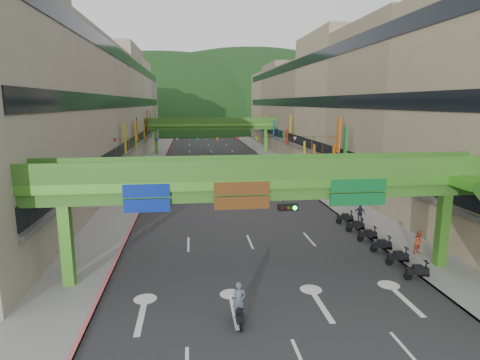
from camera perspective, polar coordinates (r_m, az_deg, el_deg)
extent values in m
plane|color=black|center=(19.18, 7.02, -20.84)|extent=(320.00, 320.00, 0.00)
cube|color=#28282B|center=(66.68, -3.35, 2.23)|extent=(18.00, 140.00, 0.02)
cube|color=gray|center=(66.89, -12.80, 2.06)|extent=(4.00, 140.00, 0.15)
cube|color=gray|center=(68.24, 5.91, 2.45)|extent=(4.00, 140.00, 0.15)
cube|color=#CC5959|center=(66.72, -11.18, 2.12)|extent=(0.20, 140.00, 0.18)
cube|color=gray|center=(67.84, 4.35, 2.44)|extent=(0.20, 140.00, 0.18)
cube|color=#9E937F|center=(67.45, -20.02, 9.80)|extent=(12.00, 95.00, 19.00)
cube|color=black|center=(66.63, -14.63, 5.52)|extent=(0.08, 90.25, 1.40)
cube|color=black|center=(66.37, -14.88, 10.68)|extent=(0.08, 90.25, 1.40)
cube|color=black|center=(66.65, -15.14, 15.84)|extent=(0.08, 90.25, 1.40)
cube|color=gray|center=(69.74, 12.59, 10.20)|extent=(12.00, 95.00, 19.00)
cube|color=black|center=(68.22, 7.59, 5.90)|extent=(0.08, 90.25, 1.40)
cube|color=black|center=(67.97, 7.72, 10.94)|extent=(0.08, 90.25, 1.40)
cube|color=black|center=(68.24, 7.85, 15.98)|extent=(0.08, 90.25, 1.40)
cube|color=#4C9E2D|center=(22.59, 3.70, -0.13)|extent=(28.00, 2.20, 0.50)
cube|color=#387223|center=(22.72, 3.69, -1.61)|extent=(28.00, 1.76, 0.70)
cube|color=#4C9E2D|center=(24.09, -23.39, -8.57)|extent=(0.60, 0.60, 4.80)
cube|color=#4C9E2D|center=(27.62, 26.81, -6.41)|extent=(0.60, 0.60, 4.80)
cube|color=#387223|center=(21.45, 4.24, 1.44)|extent=(28.00, 0.12, 1.10)
cube|color=#387223|center=(23.46, 3.26, 2.28)|extent=(28.00, 0.12, 1.10)
cube|color=navy|center=(21.41, -13.13, -2.65)|extent=(2.40, 0.12, 1.50)
cube|color=#593314|center=(21.45, 0.27, -2.34)|extent=(3.00, 0.12, 1.50)
cube|color=#0C5926|center=(23.16, 16.45, -1.80)|extent=(3.20, 0.12, 1.50)
cube|color=black|center=(21.91, 6.84, -3.89)|extent=(1.10, 0.28, 0.35)
cube|color=#4C9E2D|center=(81.01, -4.09, 7.84)|extent=(28.00, 2.20, 0.50)
cube|color=#387223|center=(81.04, -4.08, 7.42)|extent=(28.00, 1.76, 0.70)
cube|color=#4C9E2D|center=(81.44, -11.84, 5.29)|extent=(0.60, 0.60, 4.80)
cube|color=#4C9E2D|center=(82.55, 3.63, 5.57)|extent=(0.60, 0.60, 4.80)
cube|color=#387223|center=(79.93, -4.05, 8.38)|extent=(28.00, 0.12, 1.10)
cube|color=#387223|center=(82.01, -4.13, 8.44)|extent=(28.00, 0.12, 1.10)
ellipsoid|color=#1C4419|center=(176.41, -10.60, 7.47)|extent=(168.00, 140.00, 112.00)
ellipsoid|color=#1C4419|center=(198.20, 1.49, 8.01)|extent=(208.00, 176.00, 128.00)
cylinder|color=black|center=(46.14, -1.82, 6.11)|extent=(26.00, 0.03, 0.03)
cone|color=red|center=(46.72, -17.34, 5.37)|extent=(0.36, 0.36, 0.40)
cone|color=gold|center=(46.37, -14.57, 5.48)|extent=(0.36, 0.36, 0.40)
cone|color=#193FB2|center=(46.13, -11.76, 5.57)|extent=(0.36, 0.36, 0.40)
cone|color=silver|center=(46.00, -8.92, 5.66)|extent=(0.36, 0.36, 0.40)
cone|color=#198C33|center=(45.98, -6.08, 5.72)|extent=(0.36, 0.36, 0.40)
cone|color=orange|center=(46.07, -3.24, 5.78)|extent=(0.36, 0.36, 0.40)
cone|color=red|center=(46.27, -0.41, 5.82)|extent=(0.36, 0.36, 0.40)
cone|color=gold|center=(46.59, 2.38, 5.84)|extent=(0.36, 0.36, 0.40)
cone|color=#193FB2|center=(47.01, 5.13, 5.85)|extent=(0.36, 0.36, 0.40)
cone|color=silver|center=(47.54, 7.82, 5.85)|extent=(0.36, 0.36, 0.40)
cone|color=#198C33|center=(48.16, 10.45, 5.84)|extent=(0.36, 0.36, 0.40)
cone|color=orange|center=(48.89, 13.01, 5.81)|extent=(0.36, 0.36, 0.40)
cube|color=black|center=(19.40, -0.12, -18.46)|extent=(0.37, 1.30, 0.35)
cube|color=black|center=(19.28, -0.12, -17.82)|extent=(0.31, 0.55, 0.18)
cube|color=black|center=(19.65, -0.34, -16.41)|extent=(0.55, 0.07, 0.06)
cylinder|color=black|center=(20.03, -0.34, -18.44)|extent=(0.11, 0.50, 0.50)
cylinder|color=black|center=(19.08, 0.11, -20.05)|extent=(0.11, 0.50, 0.50)
imported|color=#46515F|center=(19.09, -0.12, -16.75)|extent=(0.63, 0.42, 1.71)
cube|color=black|center=(42.30, -1.81, -2.09)|extent=(0.56, 1.34, 0.35)
cube|color=black|center=(42.24, -1.81, -1.76)|extent=(0.39, 0.59, 0.18)
cube|color=black|center=(42.71, -2.00, -1.27)|extent=(0.55, 0.15, 0.06)
cylinder|color=black|center=(42.88, -1.99, -2.32)|extent=(0.18, 0.51, 0.50)
cylinder|color=black|center=(41.85, -1.61, -2.65)|extent=(0.18, 0.51, 0.50)
imported|color=brown|center=(42.14, -1.81, -1.12)|extent=(1.01, 0.85, 1.86)
cube|color=#9C9CA4|center=(40.86, -10.31, -2.73)|extent=(0.46, 1.33, 0.35)
cube|color=#9C9CA4|center=(40.80, -10.32, -2.39)|extent=(0.35, 0.57, 0.18)
cube|color=#9C9CA4|center=(41.27, -10.23, -1.87)|extent=(0.55, 0.11, 0.06)
cylinder|color=black|center=(41.46, -10.19, -2.95)|extent=(0.14, 0.51, 0.50)
cylinder|color=black|center=(40.40, -10.41, -3.33)|extent=(0.14, 0.51, 0.50)
imported|color=#222A30|center=(40.73, -10.34, -1.94)|extent=(0.94, 0.46, 1.55)
cube|color=maroon|center=(67.39, -4.24, 2.78)|extent=(0.45, 1.32, 0.35)
cube|color=maroon|center=(67.35, -4.24, 2.99)|extent=(0.34, 0.57, 0.18)
cube|color=maroon|center=(67.86, -4.23, 3.26)|extent=(0.55, 0.10, 0.06)
cylinder|color=black|center=(67.98, -4.22, 2.59)|extent=(0.14, 0.51, 0.50)
cylinder|color=black|center=(66.89, -4.25, 2.45)|extent=(0.14, 0.51, 0.50)
imported|color=#414049|center=(67.31, -4.24, 3.24)|extent=(0.77, 0.53, 1.50)
cube|color=black|center=(25.80, 23.88, -11.71)|extent=(1.32, 0.42, 0.35)
cube|color=black|center=(25.71, 23.92, -11.20)|extent=(0.57, 0.33, 0.18)
cube|color=black|center=(25.92, 24.99, -10.51)|extent=(0.09, 0.55, 0.06)
cylinder|color=black|center=(26.21, 24.85, -12.14)|extent=(0.50, 0.13, 0.50)
cylinder|color=black|center=(25.63, 22.78, -12.51)|extent=(0.50, 0.13, 0.50)
cube|color=black|center=(27.57, 21.53, -10.08)|extent=(1.32, 0.42, 0.35)
cube|color=black|center=(27.48, 21.57, -9.59)|extent=(0.57, 0.33, 0.18)
cube|color=black|center=(27.68, 22.59, -8.97)|extent=(0.09, 0.55, 0.06)
cylinder|color=black|center=(27.95, 22.46, -10.51)|extent=(0.50, 0.13, 0.50)
cylinder|color=black|center=(27.40, 20.49, -10.81)|extent=(0.50, 0.13, 0.50)
cube|color=black|center=(29.39, 19.49, -8.63)|extent=(1.32, 0.42, 0.35)
cube|color=black|center=(29.31, 19.52, -8.17)|extent=(0.57, 0.33, 0.18)
cube|color=black|center=(29.50, 20.49, -7.60)|extent=(0.09, 0.55, 0.06)
cylinder|color=black|center=(29.75, 20.38, -9.06)|extent=(0.50, 0.13, 0.50)
cylinder|color=black|center=(29.23, 18.50, -9.30)|extent=(0.50, 0.13, 0.50)
cube|color=black|center=(31.26, 17.70, -7.34)|extent=(1.32, 0.42, 0.35)
cube|color=black|center=(31.18, 17.73, -6.91)|extent=(0.57, 0.33, 0.18)
cube|color=black|center=(31.37, 18.65, -6.38)|extent=(0.09, 0.55, 0.06)
cylinder|color=black|center=(31.61, 18.56, -7.77)|extent=(0.50, 0.13, 0.50)
cylinder|color=black|center=(31.11, 16.76, -7.96)|extent=(0.50, 0.13, 0.50)
cube|color=black|center=(33.17, 16.12, -6.20)|extent=(1.32, 0.42, 0.35)
cube|color=black|center=(33.10, 16.15, -5.78)|extent=(0.57, 0.33, 0.18)
cube|color=black|center=(33.27, 17.02, -5.30)|extent=(0.09, 0.55, 0.06)
cylinder|color=black|center=(33.50, 16.95, -6.61)|extent=(0.50, 0.13, 0.50)
cylinder|color=black|center=(33.02, 15.23, -6.77)|extent=(0.50, 0.13, 0.50)
cube|color=black|center=(35.12, 14.73, -5.18)|extent=(1.32, 0.42, 0.35)
cube|color=black|center=(35.05, 14.75, -4.78)|extent=(0.57, 0.33, 0.18)
cube|color=black|center=(35.21, 15.58, -4.33)|extent=(0.09, 0.55, 0.06)
cylinder|color=black|center=(35.43, 15.51, -5.58)|extent=(0.50, 0.13, 0.50)
cylinder|color=black|center=(34.98, 13.88, -5.71)|extent=(0.50, 0.13, 0.50)
imported|color=gray|center=(54.94, -9.87, 0.97)|extent=(1.76, 4.46, 1.44)
imported|color=orange|center=(69.66, -4.82, 3.10)|extent=(1.73, 3.77, 1.25)
imported|color=#B34723|center=(29.60, 24.13, -8.35)|extent=(0.90, 0.79, 1.57)
imported|color=#21212B|center=(35.24, 16.66, -4.80)|extent=(0.97, 0.90, 1.60)
imported|color=#2D4051|center=(48.87, 10.26, -0.03)|extent=(1.00, 0.79, 1.86)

